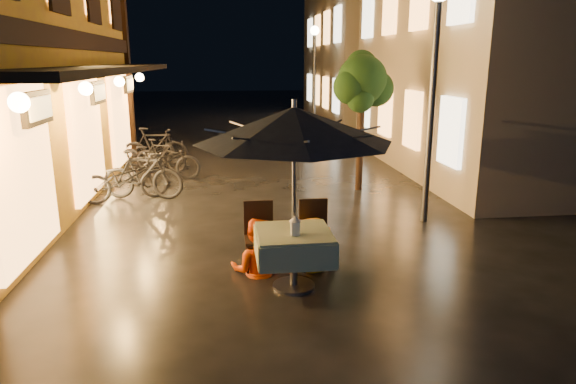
{
  "coord_description": "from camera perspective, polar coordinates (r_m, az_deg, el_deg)",
  "views": [
    {
      "loc": [
        -0.67,
        -6.79,
        2.92
      ],
      "look_at": [
        0.18,
        0.03,
        1.15
      ],
      "focal_mm": 32.0,
      "sensor_mm": 36.0,
      "label": 1
    }
  ],
  "objects": [
    {
      "name": "ground",
      "position": [
        7.42,
        -1.39,
        -8.73
      ],
      "size": [
        90.0,
        90.0,
        0.0
      ],
      "primitive_type": "plane",
      "color": "black",
      "rests_on": "ground"
    },
    {
      "name": "east_building_near",
      "position": [
        15.61,
        25.3,
        14.91
      ],
      "size": [
        7.3,
        9.3,
        6.8
      ],
      "color": "tan",
      "rests_on": "ground"
    },
    {
      "name": "east_building_far",
      "position": [
        26.11,
        11.5,
        15.78
      ],
      "size": [
        7.3,
        10.3,
        7.3
      ],
      "color": "tan",
      "rests_on": "ground"
    },
    {
      "name": "street_tree",
      "position": [
        11.73,
        8.29,
        11.85
      ],
      "size": [
        1.43,
        1.2,
        3.15
      ],
      "color": "black",
      "rests_on": "ground"
    },
    {
      "name": "streetlamp_near",
      "position": [
        9.53,
        16.0,
        13.89
      ],
      "size": [
        0.36,
        0.36,
        4.23
      ],
      "color": "#59595E",
      "rests_on": "ground"
    },
    {
      "name": "streetlamp_far",
      "position": [
        21.11,
        2.95,
        14.41
      ],
      "size": [
        0.36,
        0.36,
        4.23
      ],
      "color": "#59595E",
      "rests_on": "ground"
    },
    {
      "name": "cafe_table",
      "position": [
        6.7,
        0.64,
        -5.95
      ],
      "size": [
        0.99,
        0.99,
        0.78
      ],
      "color": "#59595E",
      "rests_on": "ground"
    },
    {
      "name": "patio_umbrella",
      "position": [
        6.32,
        0.68,
        7.43
      ],
      "size": [
        2.5,
        2.5,
        2.46
      ],
      "color": "#59595E",
      "rests_on": "ground"
    },
    {
      "name": "cafe_chair_left",
      "position": [
        7.37,
        -3.23,
        -4.45
      ],
      "size": [
        0.42,
        0.42,
        0.97
      ],
      "color": "black",
      "rests_on": "ground"
    },
    {
      "name": "cafe_chair_right",
      "position": [
        7.46,
        2.93,
        -4.2
      ],
      "size": [
        0.42,
        0.42,
        0.97
      ],
      "color": "black",
      "rests_on": "ground"
    },
    {
      "name": "table_lantern",
      "position": [
        6.46,
        0.82,
        -3.61
      ],
      "size": [
        0.16,
        0.16,
        0.25
      ],
      "color": "white",
      "rests_on": "cafe_table"
    },
    {
      "name": "person_orange",
      "position": [
        7.13,
        -3.62,
        -3.1
      ],
      "size": [
        0.85,
        0.71,
        1.55
      ],
      "primitive_type": "imported",
      "rotation": [
        0.0,
        0.0,
        2.96
      ],
      "color": "#E74501",
      "rests_on": "ground"
    },
    {
      "name": "person_yellow",
      "position": [
        7.24,
        2.77,
        -3.13
      ],
      "size": [
        1.05,
        0.76,
        1.47
      ],
      "primitive_type": "imported",
      "rotation": [
        0.0,
        0.0,
        3.38
      ],
      "color": "#FF9B09",
      "rests_on": "ground"
    },
    {
      "name": "bicycle_0",
      "position": [
        11.41,
        -17.64,
        1.43
      ],
      "size": [
        1.95,
        1.27,
        0.97
      ],
      "primitive_type": "imported",
      "rotation": [
        0.0,
        0.0,
        1.95
      ],
      "color": "#232328",
      "rests_on": "ground"
    },
    {
      "name": "bicycle_1",
      "position": [
        11.45,
        -15.85,
        1.83
      ],
      "size": [
        1.82,
        0.84,
        1.06
      ],
      "primitive_type": "imported",
      "rotation": [
        0.0,
        0.0,
        1.37
      ],
      "color": "black",
      "rests_on": "ground"
    },
    {
      "name": "bicycle_2",
      "position": [
        13.13,
        -13.69,
        3.29
      ],
      "size": [
        1.85,
        0.78,
        0.95
      ],
      "primitive_type": "imported",
      "rotation": [
        0.0,
        0.0,
        1.65
      ],
      "color": "black",
      "rests_on": "ground"
    },
    {
      "name": "bicycle_3",
      "position": [
        14.19,
        -13.96,
        3.95
      ],
      "size": [
        1.51,
        0.95,
        0.88
      ],
      "primitive_type": "imported",
      "rotation": [
        0.0,
        0.0,
        1.17
      ],
      "color": "black",
      "rests_on": "ground"
    },
    {
      "name": "bicycle_4",
      "position": [
        14.43,
        -15.11,
        4.09
      ],
      "size": [
        1.82,
        1.13,
        0.9
      ],
      "primitive_type": "imported",
      "rotation": [
        0.0,
        0.0,
        1.24
      ],
      "color": "black",
      "rests_on": "ground"
    },
    {
      "name": "bicycle_5",
      "position": [
        14.94,
        -14.59,
        4.85
      ],
      "size": [
        1.83,
        0.52,
        1.1
      ],
      "primitive_type": "imported",
      "rotation": [
        0.0,
        0.0,
        1.57
      ],
      "color": "black",
      "rests_on": "ground"
    }
  ]
}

